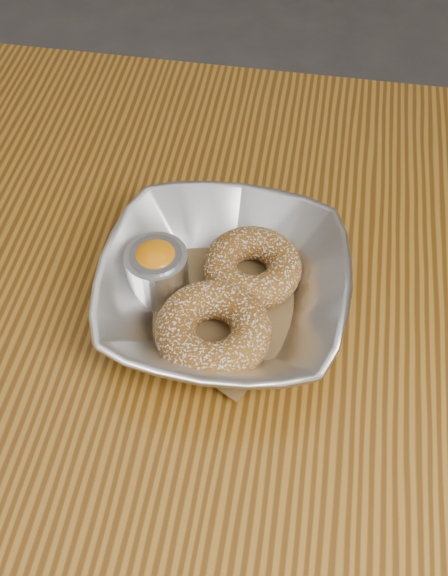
% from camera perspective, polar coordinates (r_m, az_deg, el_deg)
% --- Properties ---
extents(ground_plane, '(4.00, 4.00, 0.00)m').
position_cam_1_polar(ground_plane, '(1.30, -1.66, -22.08)').
color(ground_plane, '#565659').
rests_on(ground_plane, ground).
extents(table, '(1.20, 0.80, 0.75)m').
position_cam_1_polar(table, '(0.69, -2.92, -8.20)').
color(table, brown).
rests_on(table, ground_plane).
extents(serving_bowl, '(0.22, 0.22, 0.05)m').
position_cam_1_polar(serving_bowl, '(0.60, 0.00, -0.16)').
color(serving_bowl, silver).
rests_on(serving_bowl, table).
extents(parchment, '(0.20, 0.20, 0.00)m').
position_cam_1_polar(parchment, '(0.62, -0.00, -1.17)').
color(parchment, brown).
rests_on(parchment, table).
extents(donut_back, '(0.11, 0.11, 0.03)m').
position_cam_1_polar(donut_back, '(0.62, 2.40, 1.77)').
color(donut_back, brown).
rests_on(donut_back, parchment).
extents(donut_front, '(0.12, 0.12, 0.04)m').
position_cam_1_polar(donut_front, '(0.58, -0.92, -3.60)').
color(donut_front, brown).
rests_on(donut_front, parchment).
extents(ramekin, '(0.06, 0.06, 0.06)m').
position_cam_1_polar(ramekin, '(0.61, -5.66, 1.55)').
color(ramekin, silver).
rests_on(ramekin, table).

